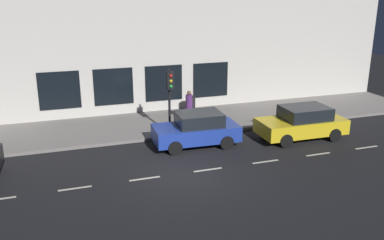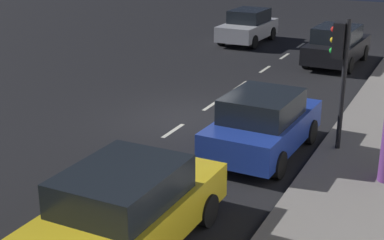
{
  "view_description": "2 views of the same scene",
  "coord_description": "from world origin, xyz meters",
  "px_view_note": "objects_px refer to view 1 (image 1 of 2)",
  "views": [
    {
      "loc": [
        -14.47,
        4.53,
        6.98
      ],
      "look_at": [
        2.03,
        -1.0,
        1.5
      ],
      "focal_mm": 39.13,
      "sensor_mm": 36.0,
      "label": 1
    },
    {
      "loc": [
        6.86,
        -13.91,
        5.4
      ],
      "look_at": [
        1.48,
        -2.84,
        1.12
      ],
      "focal_mm": 52.6,
      "sensor_mm": 36.0,
      "label": 2
    }
  ],
  "objects_px": {
    "pedestrian_0": "(189,108)",
    "trash_bin": "(191,104)",
    "traffic_light": "(170,88)",
    "parked_car_1": "(302,123)",
    "parked_car_3": "(197,129)"
  },
  "relations": [
    {
      "from": "traffic_light",
      "to": "trash_bin",
      "type": "height_order",
      "value": "traffic_light"
    },
    {
      "from": "parked_car_3",
      "to": "trash_bin",
      "type": "relative_size",
      "value": 4.1
    },
    {
      "from": "parked_car_1",
      "to": "parked_car_3",
      "type": "height_order",
      "value": "same"
    },
    {
      "from": "pedestrian_0",
      "to": "trash_bin",
      "type": "height_order",
      "value": "pedestrian_0"
    },
    {
      "from": "pedestrian_0",
      "to": "trash_bin",
      "type": "bearing_deg",
      "value": 120.04
    },
    {
      "from": "trash_bin",
      "to": "parked_car_1",
      "type": "bearing_deg",
      "value": -144.25
    },
    {
      "from": "parked_car_1",
      "to": "pedestrian_0",
      "type": "relative_size",
      "value": 2.45
    },
    {
      "from": "parked_car_1",
      "to": "pedestrian_0",
      "type": "height_order",
      "value": "pedestrian_0"
    },
    {
      "from": "parked_car_1",
      "to": "traffic_light",
      "type": "bearing_deg",
      "value": 70.4
    },
    {
      "from": "pedestrian_0",
      "to": "trash_bin",
      "type": "relative_size",
      "value": 1.79
    },
    {
      "from": "traffic_light",
      "to": "trash_bin",
      "type": "relative_size",
      "value": 3.32
    },
    {
      "from": "traffic_light",
      "to": "trash_bin",
      "type": "bearing_deg",
      "value": -33.61
    },
    {
      "from": "traffic_light",
      "to": "pedestrian_0",
      "type": "bearing_deg",
      "value": -44.26
    },
    {
      "from": "traffic_light",
      "to": "pedestrian_0",
      "type": "relative_size",
      "value": 1.85
    },
    {
      "from": "traffic_light",
      "to": "parked_car_1",
      "type": "relative_size",
      "value": 0.76
    }
  ]
}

